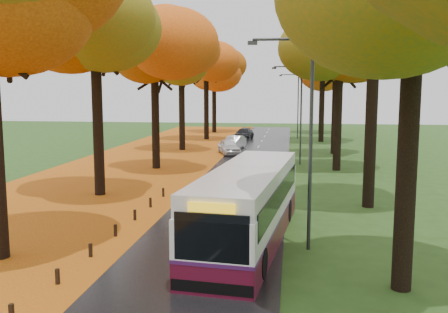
% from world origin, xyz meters
% --- Properties ---
extents(road, '(6.50, 90.00, 0.04)m').
position_xyz_m(road, '(0.00, 25.00, 0.02)').
color(road, black).
rests_on(road, ground).
extents(centre_line, '(0.12, 90.00, 0.01)m').
position_xyz_m(centre_line, '(0.00, 25.00, 0.04)').
color(centre_line, silver).
rests_on(centre_line, road).
extents(leaf_verge, '(12.00, 90.00, 0.02)m').
position_xyz_m(leaf_verge, '(-9.00, 25.00, 0.01)').
color(leaf_verge, maroon).
rests_on(leaf_verge, ground).
extents(leaf_drift, '(0.90, 90.00, 0.01)m').
position_xyz_m(leaf_drift, '(-3.05, 25.00, 0.04)').
color(leaf_drift, orange).
rests_on(leaf_drift, road).
extents(trees_left, '(9.20, 74.00, 13.88)m').
position_xyz_m(trees_left, '(-7.18, 27.06, 9.53)').
color(trees_left, black).
rests_on(trees_left, ground).
extents(trees_right, '(9.30, 74.20, 13.96)m').
position_xyz_m(trees_right, '(7.19, 26.91, 9.69)').
color(trees_right, black).
rests_on(trees_right, ground).
extents(bollard_row, '(0.11, 23.51, 0.52)m').
position_xyz_m(bollard_row, '(-3.70, 4.70, 0.26)').
color(bollard_row, black).
rests_on(bollard_row, ground).
extents(streetlamp_near, '(2.45, 0.18, 8.00)m').
position_xyz_m(streetlamp_near, '(3.95, 8.00, 4.71)').
color(streetlamp_near, '#333538').
rests_on(streetlamp_near, ground).
extents(streetlamp_mid, '(2.45, 0.18, 8.00)m').
position_xyz_m(streetlamp_mid, '(3.95, 30.00, 4.71)').
color(streetlamp_mid, '#333538').
rests_on(streetlamp_mid, ground).
extents(streetlamp_far, '(2.45, 0.18, 8.00)m').
position_xyz_m(streetlamp_far, '(3.95, 52.00, 4.71)').
color(streetlamp_far, '#333538').
rests_on(streetlamp_far, ground).
extents(bus, '(3.76, 11.49, 2.97)m').
position_xyz_m(bus, '(1.84, 8.58, 1.60)').
color(bus, '#4F0C20').
rests_on(bus, road).
extents(car_white, '(2.86, 4.39, 1.39)m').
position_xyz_m(car_white, '(-2.35, 35.57, 0.73)').
color(car_white, silver).
rests_on(car_white, road).
extents(car_silver, '(2.24, 4.23, 1.33)m').
position_xyz_m(car_silver, '(-2.35, 39.78, 0.70)').
color(car_silver, '#AEB0B6').
rests_on(car_silver, road).
extents(car_dark, '(2.49, 4.66, 1.29)m').
position_xyz_m(car_dark, '(-2.35, 50.00, 0.68)').
color(car_dark, black).
rests_on(car_dark, road).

